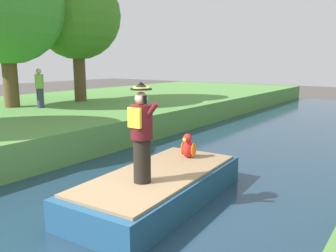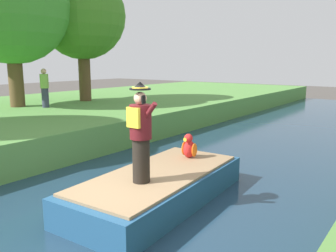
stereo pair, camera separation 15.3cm
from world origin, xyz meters
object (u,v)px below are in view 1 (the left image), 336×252
(person_bystander, at_px, (40,88))
(person_pirate, at_px, (142,133))
(tree_broad, at_px, (4,4))
(tree_slender, at_px, (77,16))
(parrot_plush, at_px, (188,147))
(boat, at_px, (159,187))

(person_bystander, bearing_deg, person_pirate, -23.53)
(tree_broad, xyz_separation_m, tree_slender, (0.53, 3.21, -0.16))
(parrot_plush, relative_size, person_bystander, 0.36)
(boat, xyz_separation_m, person_bystander, (-8.50, 3.11, 1.44))
(parrot_plush, distance_m, tree_slender, 10.91)
(tree_broad, xyz_separation_m, person_bystander, (1.21, 0.54, -3.32))
(tree_slender, xyz_separation_m, person_bystander, (0.68, -2.67, -3.16))
(person_pirate, relative_size, tree_broad, 0.28)
(tree_broad, height_order, person_bystander, tree_broad)
(person_pirate, height_order, parrot_plush, person_pirate)
(tree_broad, distance_m, person_bystander, 3.58)
(person_pirate, relative_size, person_bystander, 1.16)
(boat, height_order, tree_slender, tree_slender)
(parrot_plush, bearing_deg, tree_broad, 172.28)
(boat, bearing_deg, person_bystander, 159.92)
(boat, height_order, person_pirate, person_pirate)
(boat, distance_m, parrot_plush, 1.38)
(parrot_plush, bearing_deg, tree_slender, 153.57)
(parrot_plush, relative_size, tree_broad, 0.09)
(tree_slender, relative_size, person_bystander, 3.77)
(boat, relative_size, person_bystander, 2.70)
(tree_slender, height_order, person_bystander, tree_slender)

